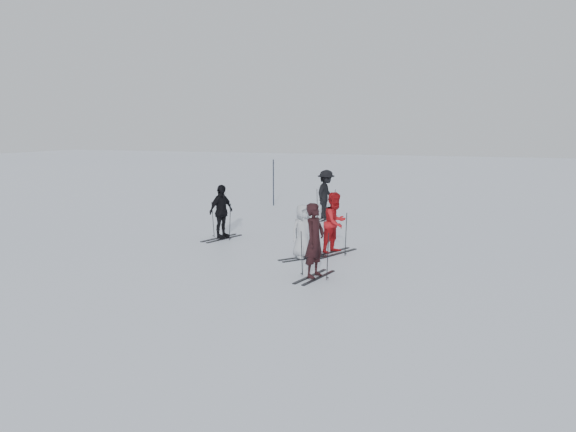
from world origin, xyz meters
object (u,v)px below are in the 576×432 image
object	(u,v)px
skier_near_dark	(315,241)
skier_red	(335,224)
skier_grey	(303,232)
piste_marker	(273,183)
skier_uphill_left	(221,212)
skier_uphill_far	(326,195)

from	to	relation	value
skier_near_dark	skier_red	world-z (taller)	skier_near_dark
skier_grey	piste_marker	world-z (taller)	piste_marker
skier_red	skier_uphill_left	bearing A→B (deg)	100.74
piste_marker	skier_uphill_far	bearing A→B (deg)	-39.31
skier_uphill_left	piste_marker	size ratio (longest dim) A/B	0.82
skier_grey	skier_uphill_left	xyz separation A→B (m)	(-3.52, 1.75, 0.13)
skier_red	skier_uphill_left	size ratio (longest dim) A/B	1.00
skier_uphill_far	piste_marker	distance (m)	4.51
skier_near_dark	skier_uphill_far	distance (m)	9.22
skier_red	skier_uphill_far	world-z (taller)	skier_uphill_far
skier_grey	skier_uphill_far	world-z (taller)	skier_uphill_far
skier_red	skier_uphill_far	bearing A→B (deg)	40.71
skier_near_dark	skier_grey	size ratio (longest dim) A/B	1.21
skier_near_dark	piste_marker	bearing A→B (deg)	37.53
skier_near_dark	skier_uphill_left	bearing A→B (deg)	61.99
skier_red	skier_uphill_far	size ratio (longest dim) A/B	0.91
skier_uphill_left	skier_uphill_far	xyz separation A→B (m)	(2.07, 5.29, 0.09)
skier_red	piste_marker	world-z (taller)	piste_marker
skier_red	skier_uphill_left	xyz separation A→B (m)	(-4.19, 0.79, -0.00)
skier_uphill_far	skier_near_dark	bearing A→B (deg)	-159.34
skier_red	skier_grey	world-z (taller)	skier_red
skier_red	piste_marker	xyz separation A→B (m)	(-5.62, 8.94, 0.20)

